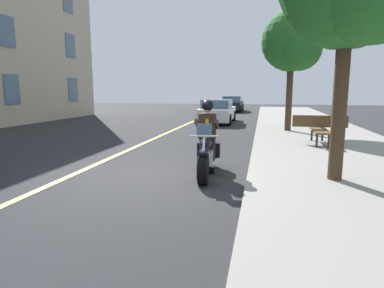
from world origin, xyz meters
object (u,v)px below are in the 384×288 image
at_px(motorcycle_main, 207,155).
at_px(street_tree_curbside, 294,44).
at_px(car_silver, 217,111).
at_px(bench_sidewalk, 320,127).
at_px(rider_main, 207,130).
at_px(car_dark, 232,104).

xyz_separation_m(motorcycle_main, street_tree_curbside, (-7.81, 2.45, 3.48)).
relative_size(car_silver, street_tree_curbside, 0.88).
height_order(motorcycle_main, bench_sidewalk, motorcycle_main).
relative_size(rider_main, car_dark, 0.38).
xyz_separation_m(car_dark, street_tree_curbside, (15.50, 3.98, 3.24)).
xyz_separation_m(rider_main, car_dark, (-23.12, -1.52, -0.35)).
relative_size(motorcycle_main, bench_sidewalk, 1.22).
bearing_deg(car_dark, car_silver, 0.58).
bearing_deg(car_silver, rider_main, 6.64).
distance_m(car_dark, bench_sidewalk, 19.55).
distance_m(motorcycle_main, bench_sidewalk, 5.37).
relative_size(motorcycle_main, car_silver, 0.48).
bearing_deg(rider_main, street_tree_curbside, 162.07).
relative_size(car_silver, bench_sidewalk, 2.53).
distance_m(motorcycle_main, street_tree_curbside, 8.89).
xyz_separation_m(motorcycle_main, rider_main, (-0.19, -0.02, 0.58)).
height_order(bench_sidewalk, street_tree_curbside, street_tree_curbside).
bearing_deg(car_silver, car_dark, -179.42).
distance_m(car_silver, bench_sidewalk, 9.18).
bearing_deg(car_silver, street_tree_curbside, 40.84).
bearing_deg(bench_sidewalk, street_tree_curbside, -168.31).
height_order(rider_main, car_silver, rider_main).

